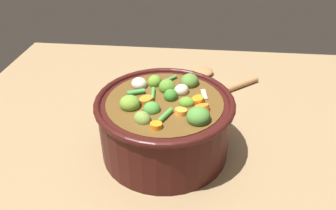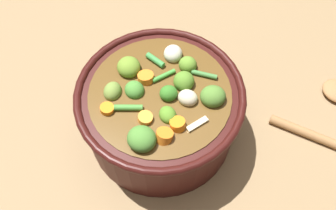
{
  "view_description": "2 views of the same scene",
  "coord_description": "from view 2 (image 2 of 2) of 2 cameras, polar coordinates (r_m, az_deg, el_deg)",
  "views": [
    {
      "loc": [
        0.06,
        -0.55,
        0.48
      ],
      "look_at": [
        0.01,
        -0.01,
        0.12
      ],
      "focal_mm": 35.33,
      "sensor_mm": 36.0,
      "label": 1
    },
    {
      "loc": [
        0.3,
        -0.12,
        0.61
      ],
      "look_at": [
        0.02,
        0.01,
        0.11
      ],
      "focal_mm": 38.29,
      "sensor_mm": 36.0,
      "label": 2
    }
  ],
  "objects": [
    {
      "name": "ground_plane",
      "position": [
        0.69,
        -1.1,
        -3.81
      ],
      "size": [
        1.1,
        1.1,
        0.0
      ],
      "primitive_type": "plane",
      "color": "#8C704C"
    },
    {
      "name": "cooking_pot",
      "position": [
        0.63,
        -1.19,
        -0.89
      ],
      "size": [
        0.28,
        0.28,
        0.15
      ],
      "color": "#38110F",
      "rests_on": "ground_plane"
    },
    {
      "name": "wooden_spoon",
      "position": [
        0.77,
        24.74,
        -1.11
      ],
      "size": [
        0.21,
        0.21,
        0.02
      ],
      "color": "#9E6F42",
      "rests_on": "ground_plane"
    }
  ]
}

